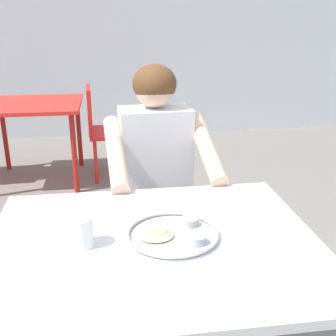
% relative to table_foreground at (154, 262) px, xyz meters
% --- Properties ---
extents(table_foreground, '(1.05, 0.84, 0.73)m').
position_rel_table_foreground_xyz_m(table_foreground, '(0.00, 0.00, 0.00)').
color(table_foreground, silver).
rests_on(table_foreground, ground).
extents(thali_tray, '(0.30, 0.30, 0.03)m').
position_rel_table_foreground_xyz_m(thali_tray, '(0.06, 0.02, 0.09)').
color(thali_tray, '#B7BABF').
rests_on(thali_tray, table_foreground).
extents(drinking_cup, '(0.08, 0.08, 0.10)m').
position_rel_table_foreground_xyz_m(drinking_cup, '(-0.22, 0.00, 0.13)').
color(drinking_cup, white).
rests_on(drinking_cup, table_foreground).
extents(chair_foreground, '(0.44, 0.43, 0.83)m').
position_rel_table_foreground_xyz_m(chair_foreground, '(0.09, 0.91, -0.17)').
color(chair_foreground, '#3F3F44').
rests_on(chair_foreground, ground).
extents(diner_foreground, '(0.51, 0.57, 1.19)m').
position_rel_table_foreground_xyz_m(diner_foreground, '(0.10, 0.69, 0.06)').
color(diner_foreground, '#3D3D3D').
rests_on(diner_foreground, ground).
extents(table_background_red, '(0.81, 0.79, 0.70)m').
position_rel_table_foreground_xyz_m(table_background_red, '(-0.76, 2.49, -0.04)').
color(table_background_red, red).
rests_on(table_background_red, ground).
extents(chair_red_right, '(0.45, 0.44, 0.82)m').
position_rel_table_foreground_xyz_m(chair_red_right, '(-0.17, 2.51, -0.18)').
color(chair_red_right, red).
rests_on(chair_red_right, ground).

